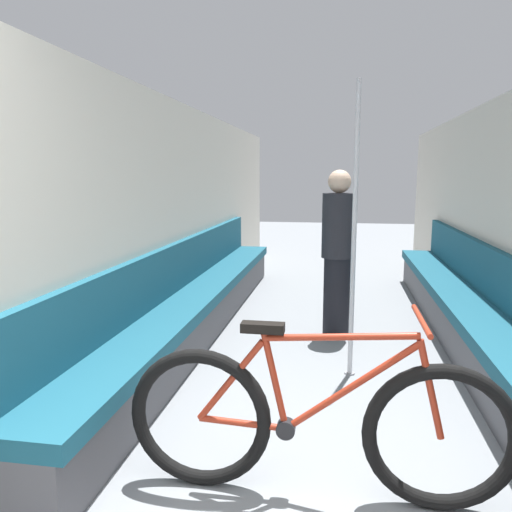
{
  "coord_description": "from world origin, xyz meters",
  "views": [
    {
      "loc": [
        0.09,
        -0.89,
        1.51
      ],
      "look_at": [
        -0.39,
        1.98,
        1.04
      ],
      "focal_mm": 35.0,
      "sensor_mm": 36.0,
      "label": 1
    }
  ],
  "objects_px": {
    "bench_seat_row_right": "(470,315)",
    "bicycle": "(315,424)",
    "bench_seat_row_left": "(197,303)",
    "grab_pole_near": "(354,237)",
    "passenger_standing": "(338,253)"
  },
  "relations": [
    {
      "from": "bench_seat_row_right",
      "to": "grab_pole_near",
      "type": "bearing_deg",
      "value": -142.73
    },
    {
      "from": "bench_seat_row_left",
      "to": "bicycle",
      "type": "distance_m",
      "value": 2.63
    },
    {
      "from": "bench_seat_row_right",
      "to": "bicycle",
      "type": "height_order",
      "value": "bicycle"
    },
    {
      "from": "bench_seat_row_left",
      "to": "passenger_standing",
      "type": "height_order",
      "value": "passenger_standing"
    },
    {
      "from": "grab_pole_near",
      "to": "passenger_standing",
      "type": "bearing_deg",
      "value": 97.4
    },
    {
      "from": "bench_seat_row_left",
      "to": "bicycle",
      "type": "xyz_separation_m",
      "value": [
        1.24,
        -2.32,
        0.07
      ]
    },
    {
      "from": "bicycle",
      "to": "passenger_standing",
      "type": "bearing_deg",
      "value": 90.07
    },
    {
      "from": "bicycle",
      "to": "passenger_standing",
      "type": "relative_size",
      "value": 1.16
    },
    {
      "from": "passenger_standing",
      "to": "bench_seat_row_left",
      "type": "bearing_deg",
      "value": -134.61
    },
    {
      "from": "bench_seat_row_left",
      "to": "bench_seat_row_right",
      "type": "xyz_separation_m",
      "value": [
        2.48,
        0.0,
        0.0
      ]
    },
    {
      "from": "passenger_standing",
      "to": "bicycle",
      "type": "bearing_deg",
      "value": -51.35
    },
    {
      "from": "bicycle",
      "to": "bench_seat_row_left",
      "type": "bearing_deg",
      "value": 120.04
    },
    {
      "from": "bench_seat_row_right",
      "to": "bicycle",
      "type": "bearing_deg",
      "value": -118.05
    },
    {
      "from": "bench_seat_row_left",
      "to": "grab_pole_near",
      "type": "bearing_deg",
      "value": -28.93
    },
    {
      "from": "grab_pole_near",
      "to": "bench_seat_row_left",
      "type": "bearing_deg",
      "value": 151.07
    }
  ]
}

